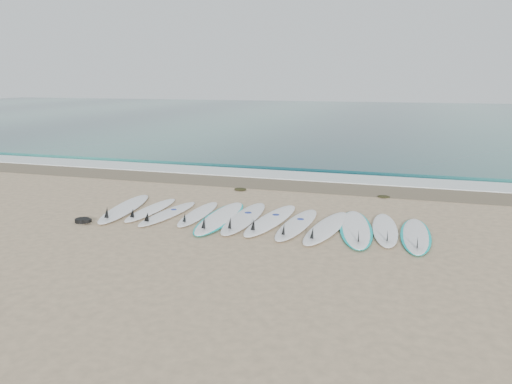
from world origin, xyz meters
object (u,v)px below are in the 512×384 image
(surfboard_0, at_px, (124,208))
(leash_coil, at_px, (83,220))
(surfboard_11, at_px, (416,235))
(surfboard_6, at_px, (270,220))

(surfboard_0, bearing_deg, leash_coil, -115.10)
(surfboard_0, xyz_separation_m, surfboard_11, (6.74, -0.08, -0.02))
(surfboard_11, xyz_separation_m, leash_coil, (-7.05, -1.06, 0.00))
(leash_coil, bearing_deg, surfboard_0, 74.67)
(surfboard_11, distance_m, leash_coil, 7.13)
(leash_coil, bearing_deg, surfboard_6, 17.14)
(surfboard_6, xyz_separation_m, leash_coil, (-3.97, -1.22, -0.01))
(surfboard_0, distance_m, surfboard_11, 6.74)
(surfboard_6, height_order, leash_coil, surfboard_6)
(surfboard_11, relative_size, leash_coil, 5.46)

